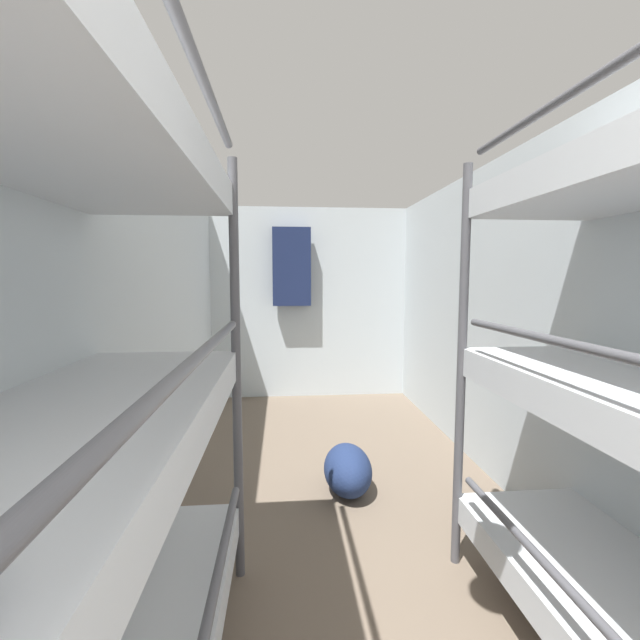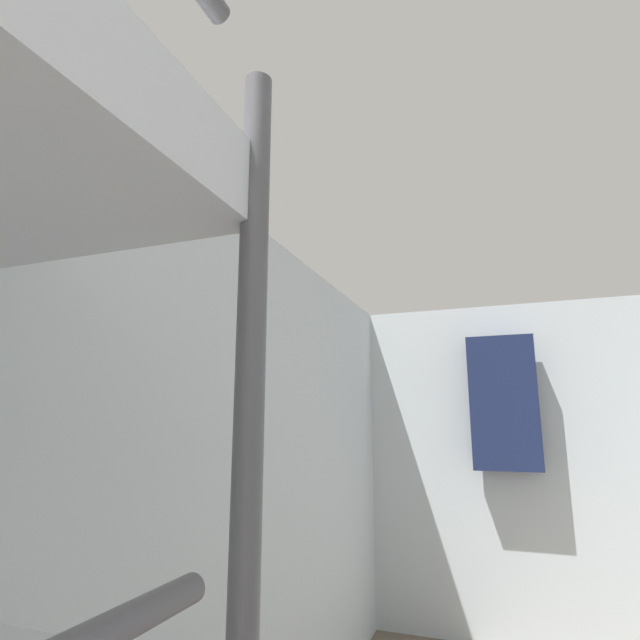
{
  "view_description": "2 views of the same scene",
  "coord_description": "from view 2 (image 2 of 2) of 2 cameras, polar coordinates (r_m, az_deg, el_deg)",
  "views": [
    {
      "loc": [
        -0.33,
        0.44,
        1.44
      ],
      "look_at": [
        0.05,
        4.69,
        1.01
      ],
      "focal_mm": 24.0,
      "sensor_mm": 36.0,
      "label": 1
    },
    {
      "loc": [
        -0.2,
        1.78,
        1.42
      ],
      "look_at": [
        -0.7,
        3.13,
        1.72
      ],
      "focal_mm": 28.0,
      "sensor_mm": 36.0,
      "label": 2
    }
  ],
  "objects": [
    {
      "name": "hanging_coat",
      "position": [
        3.65,
        20.22,
        -8.78
      ],
      "size": [
        0.44,
        0.12,
        0.9
      ],
      "color": "#192347"
    },
    {
      "name": "wall_back",
      "position": [
        3.81,
        24.03,
        -15.1
      ],
      "size": [
        2.45,
        0.06,
        2.26
      ],
      "color": "silver",
      "rests_on": "ground_plane"
    },
    {
      "name": "wall_left",
      "position": [
        1.44,
        -26.34,
        -22.14
      ],
      "size": [
        0.06,
        5.67,
        2.26
      ],
      "color": "silver",
      "rests_on": "ground_plane"
    }
  ]
}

